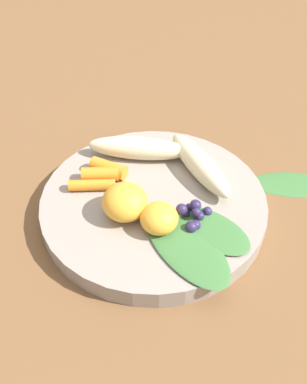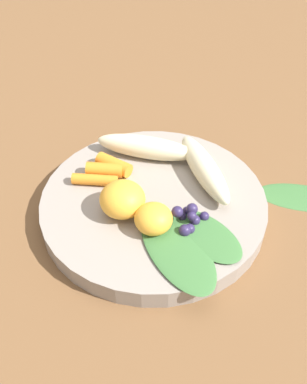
{
  "view_description": "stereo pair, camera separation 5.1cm",
  "coord_description": "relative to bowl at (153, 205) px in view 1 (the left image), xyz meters",
  "views": [
    {
      "loc": [
        0.17,
        0.36,
        0.41
      ],
      "look_at": [
        0.0,
        0.0,
        0.04
      ],
      "focal_mm": 41.29,
      "sensor_mm": 36.0,
      "label": 1
    },
    {
      "loc": [
        0.12,
        0.38,
        0.41
      ],
      "look_at": [
        0.0,
        0.0,
        0.04
      ],
      "focal_mm": 41.29,
      "sensor_mm": 36.0,
      "label": 2
    }
  ],
  "objects": [
    {
      "name": "kale_leaf_stray",
      "position": [
        -0.2,
        0.03,
        -0.01
      ],
      "size": [
        0.13,
        0.1,
        0.01
      ],
      "primitive_type": "ellipsoid",
      "rotation": [
        0.0,
        0.0,
        2.65
      ],
      "color": "#3D7038",
      "rests_on": "ground_plane"
    },
    {
      "name": "bowl",
      "position": [
        0.0,
        0.0,
        0.0
      ],
      "size": [
        0.28,
        0.28,
        0.03
      ],
      "primitive_type": "cylinder",
      "color": "gray",
      "rests_on": "ground_plane"
    },
    {
      "name": "kale_leaf_right",
      "position": [
        -0.04,
        0.08,
        0.02
      ],
      "size": [
        0.09,
        0.11,
        0.0
      ],
      "primitive_type": "ellipsoid",
      "rotation": [
        0.0,
        0.0,
        8.29
      ],
      "color": "#3D7038",
      "rests_on": "bowl"
    },
    {
      "name": "carrot_front",
      "position": [
        0.03,
        -0.07,
        0.02
      ],
      "size": [
        0.05,
        0.05,
        0.02
      ],
      "primitive_type": "cylinder",
      "rotation": [
        0.0,
        1.57,
        5.4
      ],
      "color": "orange",
      "rests_on": "bowl"
    },
    {
      "name": "banana_peeled_right",
      "position": [
        -0.07,
        -0.02,
        0.03
      ],
      "size": [
        0.03,
        0.14,
        0.03
      ],
      "primitive_type": "ellipsoid",
      "rotation": [
        0.0,
        0.0,
        4.73
      ],
      "color": "beige",
      "rests_on": "bowl"
    },
    {
      "name": "carrot_mid_left",
      "position": [
        0.05,
        -0.06,
        0.02
      ],
      "size": [
        0.05,
        0.04,
        0.02
      ],
      "primitive_type": "cylinder",
      "rotation": [
        0.0,
        1.57,
        5.87
      ],
      "color": "orange",
      "rests_on": "bowl"
    },
    {
      "name": "orange_segment_far",
      "position": [
        0.04,
        0.01,
        0.03
      ],
      "size": [
        0.05,
        0.05,
        0.04
      ],
      "primitive_type": "ellipsoid",
      "color": "#F4A833",
      "rests_on": "bowl"
    },
    {
      "name": "carrot_mid_right",
      "position": [
        0.06,
        -0.05,
        0.02
      ],
      "size": [
        0.06,
        0.04,
        0.01
      ],
      "primitive_type": "cylinder",
      "rotation": [
        0.0,
        1.57,
        5.89
      ],
      "color": "orange",
      "rests_on": "bowl"
    },
    {
      "name": "kale_leaf_left",
      "position": [
        0.0,
        0.09,
        0.02
      ],
      "size": [
        0.08,
        0.14,
        0.0
      ],
      "primitive_type": "ellipsoid",
      "rotation": [
        0.0,
        0.0,
        7.99
      ],
      "color": "#3D7038",
      "rests_on": "bowl"
    },
    {
      "name": "ground_plane",
      "position": [
        0.0,
        0.0,
        -0.01
      ],
      "size": [
        2.4,
        2.4,
        0.0
      ],
      "primitive_type": "plane",
      "color": "brown"
    },
    {
      "name": "blueberry_pile",
      "position": [
        -0.03,
        0.05,
        0.02
      ],
      "size": [
        0.05,
        0.04,
        0.02
      ],
      "color": "#2D234C",
      "rests_on": "bowl"
    },
    {
      "name": "banana_peeled_left",
      "position": [
        -0.01,
        -0.08,
        0.03
      ],
      "size": [
        0.13,
        0.1,
        0.03
      ],
      "primitive_type": "ellipsoid",
      "rotation": [
        0.0,
        0.0,
        5.73
      ],
      "color": "beige",
      "rests_on": "bowl"
    },
    {
      "name": "orange_segment_near",
      "position": [
        0.02,
        0.05,
        0.03
      ],
      "size": [
        0.04,
        0.04,
        0.03
      ],
      "primitive_type": "ellipsoid",
      "color": "#F4A833",
      "rests_on": "bowl"
    }
  ]
}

